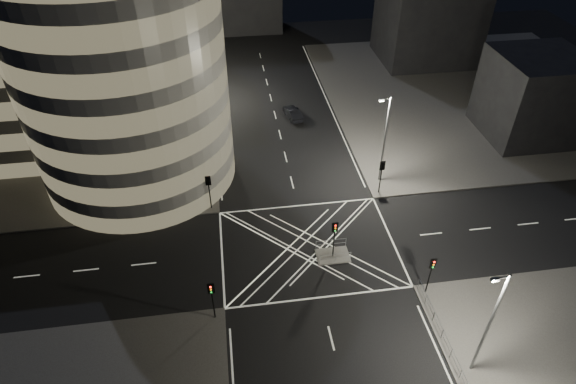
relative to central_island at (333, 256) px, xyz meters
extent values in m
plane|color=black|center=(-2.00, 1.50, -0.07)|extent=(120.00, 120.00, 0.00)
cube|color=#494744|center=(-31.00, 28.50, 0.00)|extent=(42.00, 42.00, 0.15)
cube|color=#494744|center=(27.00, 28.50, 0.00)|extent=(42.00, 42.00, 0.15)
cube|color=slate|center=(0.00, 0.00, 0.00)|extent=(3.00, 2.00, 0.15)
cylinder|color=gray|center=(-18.00, 15.50, 12.57)|extent=(20.00, 20.00, 25.00)
cube|color=gray|center=(-28.00, 25.50, 12.57)|extent=(20.00, 18.00, 25.00)
cube|color=black|center=(24.00, 41.50, 7.58)|extent=(14.00, 12.00, 15.00)
cube|color=black|center=(28.00, 17.50, 5.08)|extent=(10.00, 10.00, 10.00)
cylinder|color=black|center=(-12.50, 10.50, 1.94)|extent=(0.32, 0.32, 3.73)
ellipsoid|color=black|center=(-12.50, 10.50, 5.14)|extent=(4.87, 4.87, 5.60)
cylinder|color=black|center=(-12.50, 16.50, 1.76)|extent=(0.32, 0.32, 3.36)
ellipsoid|color=black|center=(-12.50, 16.50, 4.73)|extent=(4.69, 4.69, 5.39)
cylinder|color=black|center=(-12.50, 22.50, 1.98)|extent=(0.32, 0.32, 3.81)
ellipsoid|color=black|center=(-12.50, 22.50, 5.15)|extent=(4.62, 4.62, 5.32)
cylinder|color=black|center=(-12.50, 28.50, 1.73)|extent=(0.32, 0.32, 3.30)
ellipsoid|color=black|center=(-12.50, 28.50, 4.80)|extent=(5.15, 5.15, 5.93)
cylinder|color=black|center=(-12.50, 34.50, 1.53)|extent=(0.32, 0.32, 2.92)
ellipsoid|color=black|center=(-12.50, 34.50, 4.20)|extent=(4.41, 4.41, 5.07)
cylinder|color=black|center=(-10.80, 8.30, 1.57)|extent=(0.12, 0.12, 3.00)
cube|color=black|center=(-10.80, 8.30, 3.52)|extent=(0.28, 0.22, 0.90)
cube|color=black|center=(-10.80, 8.30, 3.52)|extent=(0.55, 0.04, 1.10)
cylinder|color=black|center=(-10.80, -5.30, 1.57)|extent=(0.12, 0.12, 3.00)
cube|color=black|center=(-10.80, -5.30, 3.52)|extent=(0.28, 0.22, 0.90)
cube|color=black|center=(-10.80, -5.30, 3.52)|extent=(0.55, 0.04, 1.10)
cylinder|color=black|center=(6.80, 8.30, 1.57)|extent=(0.12, 0.12, 3.00)
cube|color=black|center=(6.80, 8.30, 3.52)|extent=(0.28, 0.22, 0.90)
cube|color=black|center=(6.80, 8.30, 3.52)|extent=(0.55, 0.04, 1.10)
cylinder|color=black|center=(6.80, -5.30, 1.57)|extent=(0.12, 0.12, 3.00)
cube|color=black|center=(6.80, -5.30, 3.52)|extent=(0.28, 0.22, 0.90)
cube|color=black|center=(6.80, -5.30, 3.52)|extent=(0.55, 0.04, 1.10)
cylinder|color=black|center=(0.00, 0.00, 1.57)|extent=(0.12, 0.12, 3.00)
cube|color=black|center=(0.00, 0.00, 3.52)|extent=(0.28, 0.22, 0.90)
cube|color=black|center=(0.00, 0.00, 3.52)|extent=(0.55, 0.04, 1.10)
cylinder|color=slate|center=(-11.50, 13.50, 5.08)|extent=(0.20, 0.20, 10.00)
cylinder|color=slate|center=(-11.05, 13.50, 9.93)|extent=(0.90, 0.10, 0.10)
cube|color=slate|center=(-10.60, 13.50, 9.83)|extent=(0.50, 0.25, 0.18)
cube|color=white|center=(-10.60, 13.50, 9.72)|extent=(0.42, 0.20, 0.05)
cylinder|color=slate|center=(-11.50, 31.50, 5.08)|extent=(0.20, 0.20, 10.00)
cylinder|color=slate|center=(-11.05, 31.50, 9.93)|extent=(0.90, 0.10, 0.10)
cube|color=slate|center=(-10.60, 31.50, 9.83)|extent=(0.50, 0.25, 0.18)
cube|color=white|center=(-10.60, 31.50, 9.72)|extent=(0.42, 0.20, 0.05)
cylinder|color=slate|center=(7.50, 10.50, 5.08)|extent=(0.20, 0.20, 10.00)
cylinder|color=slate|center=(7.05, 10.50, 9.93)|extent=(0.90, 0.10, 0.10)
cube|color=slate|center=(6.60, 10.50, 9.83)|extent=(0.50, 0.25, 0.18)
cube|color=white|center=(6.60, 10.50, 9.72)|extent=(0.42, 0.20, 0.05)
cylinder|color=slate|center=(7.50, -12.50, 5.08)|extent=(0.20, 0.20, 10.00)
cylinder|color=slate|center=(7.05, -12.50, 9.93)|extent=(0.90, 0.10, 0.10)
cube|color=slate|center=(6.60, -12.50, 9.83)|extent=(0.50, 0.25, 0.18)
cube|color=white|center=(6.60, -12.50, 9.72)|extent=(0.42, 0.20, 0.05)
cube|color=slate|center=(6.30, -10.65, 0.62)|extent=(0.06, 11.70, 1.10)
cube|color=slate|center=(0.00, -0.90, 0.62)|extent=(2.80, 0.06, 1.10)
cube|color=slate|center=(0.00, 0.90, 0.62)|extent=(2.80, 0.06, 1.10)
imported|color=black|center=(0.23, 25.43, 0.62)|extent=(2.25, 4.42, 1.39)
camera|label=1|loc=(-8.47, -29.75, 31.87)|focal=30.00mm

